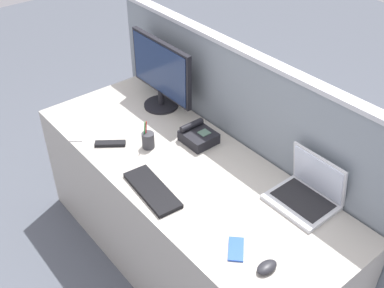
{
  "coord_description": "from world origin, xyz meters",
  "views": [
    {
      "loc": [
        1.51,
        -1.18,
        2.32
      ],
      "look_at": [
        0.0,
        0.05,
        0.87
      ],
      "focal_mm": 43.8,
      "sensor_mm": 36.0,
      "label": 1
    }
  ],
  "objects_px": {
    "desktop_monitor": "(161,72)",
    "pen_cup": "(148,140)",
    "laptop": "(308,191)",
    "keyboard_main": "(152,190)",
    "tv_remote": "(110,144)",
    "desk_phone": "(198,136)",
    "computer_mouse_right_hand": "(267,267)",
    "cell_phone_blue_case": "(236,249)",
    "cell_phone_white_slab": "(78,134)"
  },
  "relations": [
    {
      "from": "desktop_monitor",
      "to": "pen_cup",
      "type": "relative_size",
      "value": 3.11
    },
    {
      "from": "laptop",
      "to": "keyboard_main",
      "type": "relative_size",
      "value": 0.83
    },
    {
      "from": "tv_remote",
      "to": "desktop_monitor",
      "type": "bearing_deg",
      "value": 145.19
    },
    {
      "from": "pen_cup",
      "to": "tv_remote",
      "type": "bearing_deg",
      "value": -133.84
    },
    {
      "from": "desk_phone",
      "to": "computer_mouse_right_hand",
      "type": "relative_size",
      "value": 1.8
    },
    {
      "from": "laptop",
      "to": "desk_phone",
      "type": "relative_size",
      "value": 1.69
    },
    {
      "from": "keyboard_main",
      "to": "pen_cup",
      "type": "height_order",
      "value": "pen_cup"
    },
    {
      "from": "desk_phone",
      "to": "pen_cup",
      "type": "distance_m",
      "value": 0.28
    },
    {
      "from": "keyboard_main",
      "to": "cell_phone_blue_case",
      "type": "distance_m",
      "value": 0.53
    },
    {
      "from": "desktop_monitor",
      "to": "tv_remote",
      "type": "xyz_separation_m",
      "value": [
        0.15,
        -0.48,
        -0.23
      ]
    },
    {
      "from": "desktop_monitor",
      "to": "cell_phone_blue_case",
      "type": "height_order",
      "value": "desktop_monitor"
    },
    {
      "from": "cell_phone_white_slab",
      "to": "tv_remote",
      "type": "relative_size",
      "value": 0.78
    },
    {
      "from": "desk_phone",
      "to": "keyboard_main",
      "type": "bearing_deg",
      "value": -67.85
    },
    {
      "from": "cell_phone_blue_case",
      "to": "tv_remote",
      "type": "height_order",
      "value": "tv_remote"
    },
    {
      "from": "laptop",
      "to": "computer_mouse_right_hand",
      "type": "height_order",
      "value": "laptop"
    },
    {
      "from": "keyboard_main",
      "to": "desk_phone",
      "type": "bearing_deg",
      "value": 117.5
    },
    {
      "from": "laptop",
      "to": "cell_phone_white_slab",
      "type": "bearing_deg",
      "value": -153.4
    },
    {
      "from": "desk_phone",
      "to": "tv_remote",
      "type": "bearing_deg",
      "value": -124.9
    },
    {
      "from": "desk_phone",
      "to": "cell_phone_white_slab",
      "type": "relative_size",
      "value": 1.35
    },
    {
      "from": "laptop",
      "to": "pen_cup",
      "type": "bearing_deg",
      "value": -157.43
    },
    {
      "from": "desktop_monitor",
      "to": "computer_mouse_right_hand",
      "type": "height_order",
      "value": "desktop_monitor"
    },
    {
      "from": "computer_mouse_right_hand",
      "to": "keyboard_main",
      "type": "bearing_deg",
      "value": -171.48
    },
    {
      "from": "desktop_monitor",
      "to": "laptop",
      "type": "height_order",
      "value": "desktop_monitor"
    },
    {
      "from": "computer_mouse_right_hand",
      "to": "desktop_monitor",
      "type": "bearing_deg",
      "value": 162.94
    },
    {
      "from": "keyboard_main",
      "to": "cell_phone_blue_case",
      "type": "relative_size",
      "value": 2.76
    },
    {
      "from": "keyboard_main",
      "to": "computer_mouse_right_hand",
      "type": "relative_size",
      "value": 3.64
    },
    {
      "from": "desk_phone",
      "to": "tv_remote",
      "type": "distance_m",
      "value": 0.5
    },
    {
      "from": "cell_phone_blue_case",
      "to": "desktop_monitor",
      "type": "bearing_deg",
      "value": 113.91
    },
    {
      "from": "keyboard_main",
      "to": "pen_cup",
      "type": "bearing_deg",
      "value": 153.28
    },
    {
      "from": "desk_phone",
      "to": "keyboard_main",
      "type": "distance_m",
      "value": 0.48
    },
    {
      "from": "cell_phone_blue_case",
      "to": "tv_remote",
      "type": "distance_m",
      "value": 1.0
    },
    {
      "from": "desktop_monitor",
      "to": "pen_cup",
      "type": "xyz_separation_m",
      "value": [
        0.3,
        -0.32,
        -0.19
      ]
    },
    {
      "from": "computer_mouse_right_hand",
      "to": "desk_phone",
      "type": "bearing_deg",
      "value": 158.73
    },
    {
      "from": "computer_mouse_right_hand",
      "to": "cell_phone_white_slab",
      "type": "distance_m",
      "value": 1.36
    },
    {
      "from": "cell_phone_blue_case",
      "to": "cell_phone_white_slab",
      "type": "bearing_deg",
      "value": 140.88
    },
    {
      "from": "cell_phone_white_slab",
      "to": "cell_phone_blue_case",
      "type": "bearing_deg",
      "value": -45.71
    },
    {
      "from": "laptop",
      "to": "cell_phone_blue_case",
      "type": "bearing_deg",
      "value": -88.85
    },
    {
      "from": "desk_phone",
      "to": "pen_cup",
      "type": "height_order",
      "value": "pen_cup"
    },
    {
      "from": "desk_phone",
      "to": "tv_remote",
      "type": "xyz_separation_m",
      "value": [
        -0.28,
        -0.41,
        -0.03
      ]
    },
    {
      "from": "pen_cup",
      "to": "cell_phone_white_slab",
      "type": "relative_size",
      "value": 1.31
    },
    {
      "from": "computer_mouse_right_hand",
      "to": "tv_remote",
      "type": "bearing_deg",
      "value": -176.53
    },
    {
      "from": "keyboard_main",
      "to": "computer_mouse_right_hand",
      "type": "xyz_separation_m",
      "value": [
        0.69,
        0.09,
        0.01
      ]
    },
    {
      "from": "laptop",
      "to": "tv_remote",
      "type": "xyz_separation_m",
      "value": [
        -0.99,
        -0.5,
        -0.05
      ]
    },
    {
      "from": "desktop_monitor",
      "to": "cell_phone_blue_case",
      "type": "distance_m",
      "value": 1.26
    },
    {
      "from": "computer_mouse_right_hand",
      "to": "tv_remote",
      "type": "distance_m",
      "value": 1.15
    },
    {
      "from": "laptop",
      "to": "desk_phone",
      "type": "bearing_deg",
      "value": -172.07
    },
    {
      "from": "computer_mouse_right_hand",
      "to": "pen_cup",
      "type": "xyz_separation_m",
      "value": [
        -1.0,
        0.11,
        0.03
      ]
    },
    {
      "from": "pen_cup",
      "to": "cell_phone_white_slab",
      "type": "xyz_separation_m",
      "value": [
        -0.35,
        -0.25,
        -0.04
      ]
    },
    {
      "from": "keyboard_main",
      "to": "cell_phone_white_slab",
      "type": "relative_size",
      "value": 2.74
    },
    {
      "from": "pen_cup",
      "to": "cell_phone_white_slab",
      "type": "distance_m",
      "value": 0.43
    }
  ]
}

